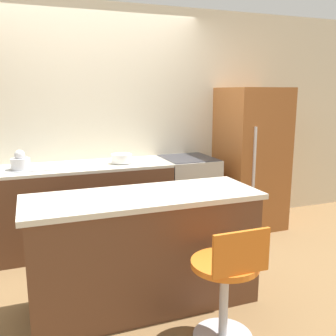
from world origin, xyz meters
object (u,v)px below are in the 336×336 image
Objects in this scene: oven_range at (188,195)px; refrigerator at (250,158)px; kettle at (20,162)px; stool_chair at (227,285)px; mixing_bowl at (122,158)px.

refrigerator is (0.81, -0.04, 0.40)m from oven_range.
refrigerator reaches higher than kettle.
mixing_bowl is (-0.23, 1.90, 0.54)m from stool_chair.
kettle reaches higher than stool_chair.
oven_range is 0.53× the size of refrigerator.
refrigerator reaches higher than oven_range.
refrigerator reaches higher than mixing_bowl.
kettle is at bearing 123.01° from stool_chair.
refrigerator reaches higher than stool_chair.
refrigerator is 2.02× the size of stool_chair.
refrigerator is at bearing -2.55° from oven_range.
oven_range is 0.91m from refrigerator.
oven_range is 4.17× the size of mixing_bowl.
stool_chair is (-1.38, -1.91, -0.44)m from refrigerator.
kettle is 0.90× the size of mixing_bowl.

